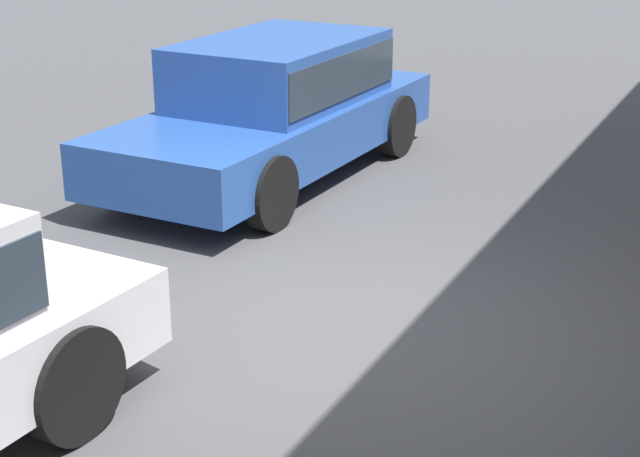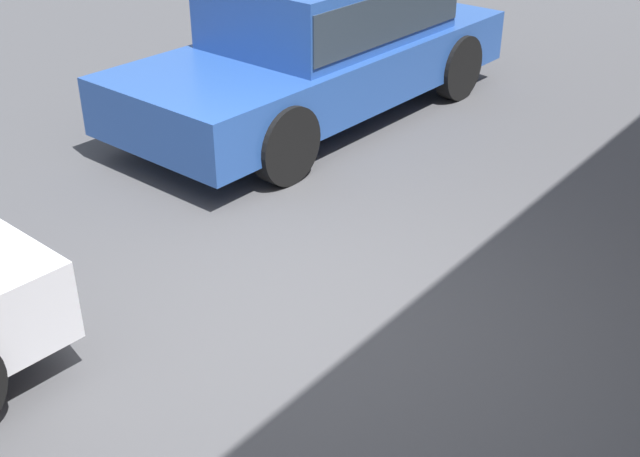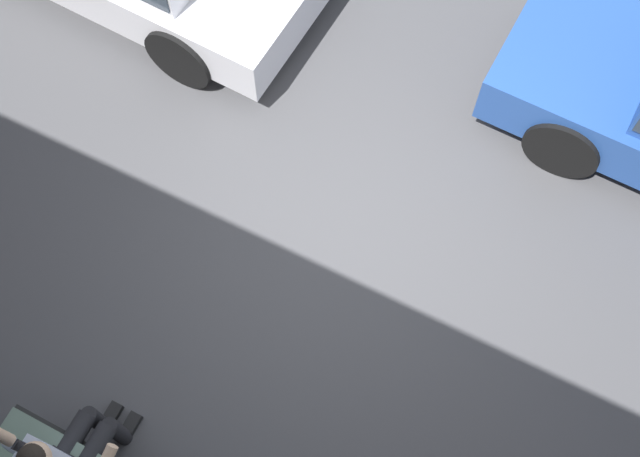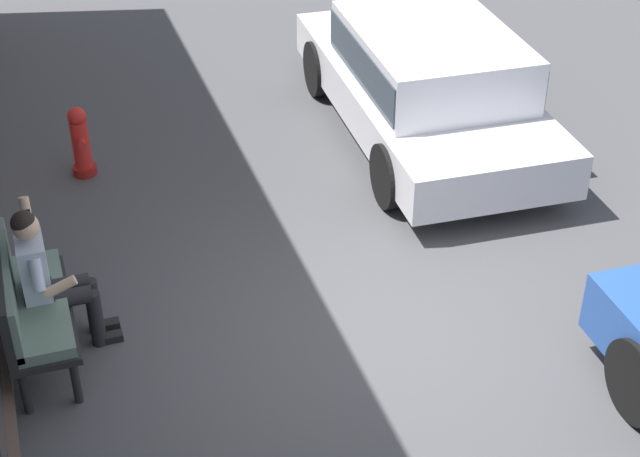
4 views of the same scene
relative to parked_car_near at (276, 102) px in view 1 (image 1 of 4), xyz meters
The scene contains 2 objects.
ground_plane 3.85m from the parked_car_near, 37.15° to the left, with size 60.00×60.00×0.00m, color #424244.
parked_car_near is the anchor object (origin of this frame).
Camera 1 is at (5.70, 2.60, 3.08)m, focal length 55.00 mm.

